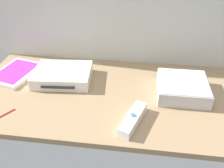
{
  "coord_description": "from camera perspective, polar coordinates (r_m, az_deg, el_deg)",
  "views": [
    {
      "loc": [
        9.39,
        -70.17,
        51.71
      ],
      "look_at": [
        0.0,
        0.0,
        4.0
      ],
      "focal_mm": 39.76,
      "sensor_mm": 36.0,
      "label": 1
    }
  ],
  "objects": [
    {
      "name": "stylus_pen",
      "position": [
        0.85,
        -24.04,
        -6.6
      ],
      "size": [
        5.66,
        7.83,
        0.7
      ],
      "primitive_type": "cylinder",
      "rotation": [
        0.0,
        1.57,
        0.97
      ],
      "color": "red",
      "rests_on": "ground_plane"
    },
    {
      "name": "remote_wand",
      "position": [
        0.75,
        4.83,
        -8.08
      ],
      "size": [
        8.12,
        15.18,
        3.4
      ],
      "rotation": [
        0.0,
        0.0,
        -0.32
      ],
      "color": "white",
      "rests_on": "ground_plane"
    },
    {
      "name": "ground_plane",
      "position": [
        0.88,
        -0.0,
        -2.69
      ],
      "size": [
        100.0,
        48.0,
        2.0
      ],
      "primitive_type": "cube",
      "color": "#9E7F5B",
      "rests_on": "ground"
    },
    {
      "name": "game_case",
      "position": [
        1.05,
        -21.27,
        2.48
      ],
      "size": [
        17.62,
        21.62,
        1.56
      ],
      "rotation": [
        0.0,
        0.0,
        -0.23
      ],
      "color": "white",
      "rests_on": "ground_plane"
    },
    {
      "name": "mini_computer",
      "position": [
        0.89,
        15.89,
        -0.81
      ],
      "size": [
        17.09,
        17.09,
        5.3
      ],
      "rotation": [
        0.0,
        0.0,
        0.01
      ],
      "color": "silver",
      "rests_on": "ground_plane"
    },
    {
      "name": "game_console",
      "position": [
        0.95,
        -11.26,
        2.02
      ],
      "size": [
        22.29,
        17.85,
        4.4
      ],
      "rotation": [
        0.0,
        0.0,
        0.09
      ],
      "color": "white",
      "rests_on": "ground_plane"
    }
  ]
}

